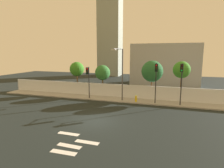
# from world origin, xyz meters

# --- Properties ---
(ground_plane) EXTENTS (80.00, 80.00, 0.00)m
(ground_plane) POSITION_xyz_m (0.00, 0.00, 0.00)
(ground_plane) COLOR black
(sidewalk) EXTENTS (36.00, 2.40, 0.15)m
(sidewalk) POSITION_xyz_m (0.00, 8.20, 0.07)
(sidewalk) COLOR #999999
(sidewalk) RESTS_ON ground
(perimeter_wall) EXTENTS (36.00, 0.18, 1.80)m
(perimeter_wall) POSITION_xyz_m (0.00, 9.49, 1.05)
(perimeter_wall) COLOR silver
(perimeter_wall) RESTS_ON sidewalk
(crosswalk_marking) EXTENTS (3.79, 3.01, 0.01)m
(crosswalk_marking) POSITION_xyz_m (0.23, -4.53, 0.00)
(crosswalk_marking) COLOR silver
(crosswalk_marking) RESTS_ON ground
(traffic_light_left) EXTENTS (0.49, 1.26, 4.34)m
(traffic_light_left) POSITION_xyz_m (-3.77, 6.99, 3.32)
(traffic_light_left) COLOR black
(traffic_light_left) RESTS_ON sidewalk
(traffic_light_center) EXTENTS (0.36, 1.12, 4.98)m
(traffic_light_center) POSITION_xyz_m (7.93, 7.09, 3.75)
(traffic_light_center) COLOR black
(traffic_light_center) RESTS_ON sidewalk
(traffic_light_right) EXTENTS (0.35, 1.68, 4.98)m
(traffic_light_right) POSITION_xyz_m (5.09, 6.80, 3.78)
(traffic_light_right) COLOR black
(traffic_light_right) RESTS_ON sidewalk
(street_lamp_curbside) EXTENTS (0.99, 2.30, 6.73)m
(street_lamp_curbside) POSITION_xyz_m (0.67, 7.44, 4.18)
(street_lamp_curbside) COLOR #4C4C51
(street_lamp_curbside) RESTS_ON sidewalk
(fire_hydrant) EXTENTS (0.44, 0.26, 0.83)m
(fire_hydrant) POSITION_xyz_m (2.65, 7.49, 0.59)
(fire_hydrant) COLOR gold
(fire_hydrant) RESTS_ON sidewalk
(roadside_tree_leftmost) EXTENTS (2.24, 2.24, 4.98)m
(roadside_tree_leftmost) POSITION_xyz_m (-7.32, 10.57, 3.84)
(roadside_tree_leftmost) COLOR brown
(roadside_tree_leftmost) RESTS_ON ground
(roadside_tree_midleft) EXTENTS (2.28, 2.28, 4.58)m
(roadside_tree_midleft) POSITION_xyz_m (-3.02, 10.57, 3.42)
(roadside_tree_midleft) COLOR brown
(roadside_tree_midleft) RESTS_ON ground
(roadside_tree_midright) EXTENTS (2.97, 2.97, 5.33)m
(roadside_tree_midright) POSITION_xyz_m (4.30, 10.57, 3.83)
(roadside_tree_midright) COLOR brown
(roadside_tree_midright) RESTS_ON ground
(roadside_tree_rightmost) EXTENTS (2.24, 2.24, 5.27)m
(roadside_tree_rightmost) POSITION_xyz_m (8.11, 10.57, 4.14)
(roadside_tree_rightmost) COLOR brown
(roadside_tree_rightmost) RESTS_ON ground
(low_building_distant) EXTENTS (13.07, 6.00, 8.16)m
(low_building_distant) POSITION_xyz_m (5.59, 23.49, 4.08)
(low_building_distant) COLOR #A2A2A2
(low_building_distant) RESTS_ON ground
(tower_on_skyline) EXTENTS (6.16, 5.00, 33.47)m
(tower_on_skyline) POSITION_xyz_m (-9.89, 35.49, 16.74)
(tower_on_skyline) COLOR gray
(tower_on_skyline) RESTS_ON ground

